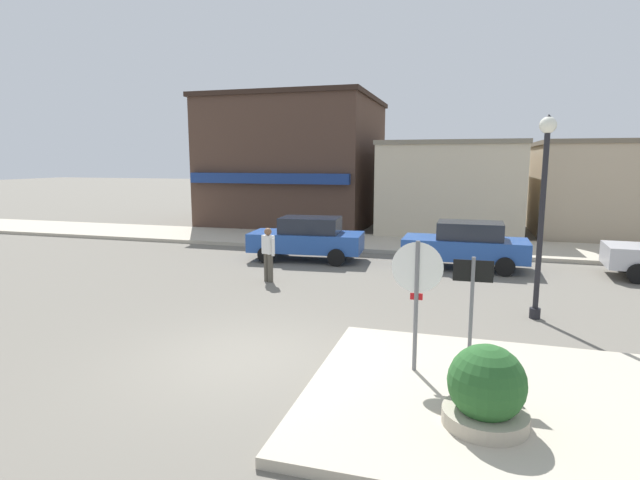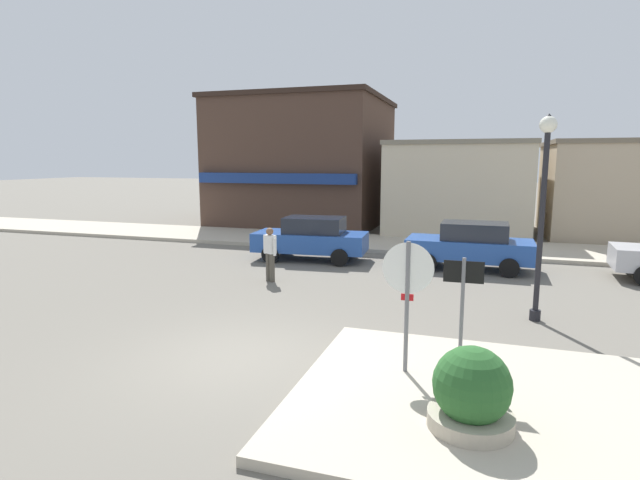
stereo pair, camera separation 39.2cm
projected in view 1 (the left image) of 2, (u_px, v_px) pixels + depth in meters
The scene contains 13 objects.
ground_plane at pixel (248, 359), 9.02m from camera, with size 160.00×160.00×0.00m, color #6B665B.
sidewalk_corner at pixel (528, 405), 7.18m from camera, with size 6.40×4.80×0.15m, color #B7AD99.
kerb_far at pixel (375, 243), 21.28m from camera, with size 80.00×4.00×0.15m, color #B7AD99.
stop_sign at pixel (417, 289), 8.00m from camera, with size 0.82×0.07×2.30m.
one_way_sign at pixel (471, 306), 7.73m from camera, with size 0.60×0.06×2.10m.
planter at pixel (486, 395), 6.44m from camera, with size 1.10×1.10×1.23m.
lamp_post at pixel (544, 188), 10.90m from camera, with size 0.36×0.36×4.54m.
parked_car_nearest at pixel (307, 238), 17.90m from camera, with size 4.12×2.12×1.56m.
parked_car_second at pixel (466, 244), 16.52m from camera, with size 4.02×1.92×1.56m.
pedestrian_crossing_near at pixel (268, 253), 14.67m from camera, with size 0.52×0.37×1.61m.
building_corner_shop at pixel (297, 162), 28.19m from camera, with size 8.89×8.91×6.95m.
building_storefront_left_near at pixel (451, 187), 25.37m from camera, with size 6.60×8.03×4.46m.
building_storefront_left_mid at pixel (622, 189), 23.33m from camera, with size 7.69×6.73×4.46m.
Camera 1 is at (3.66, -7.85, 3.55)m, focal length 28.00 mm.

